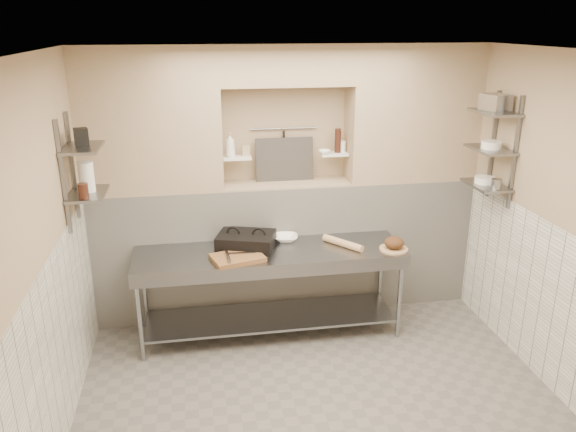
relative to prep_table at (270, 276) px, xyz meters
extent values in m
cube|color=slate|center=(0.25, -1.18, -0.69)|extent=(4.00, 3.90, 0.10)
cube|color=silver|center=(0.25, -1.18, 2.21)|extent=(4.00, 3.90, 0.10)
cube|color=tan|center=(-1.80, -1.18, 0.76)|extent=(0.10, 3.90, 2.80)
cube|color=tan|center=(2.30, -1.18, 0.76)|extent=(0.10, 3.90, 2.80)
cube|color=tan|center=(0.25, 0.82, 0.76)|extent=(4.00, 0.10, 2.80)
cube|color=tan|center=(0.25, -3.18, 0.76)|extent=(4.00, 0.10, 2.80)
cube|color=white|center=(0.25, 0.57, 0.06)|extent=(4.00, 0.40, 1.40)
cube|color=tan|center=(0.25, 0.57, 0.77)|extent=(1.30, 0.40, 0.02)
cube|color=tan|center=(-1.07, 0.57, 1.46)|extent=(1.35, 0.40, 1.40)
cube|color=tan|center=(1.58, 0.57, 1.46)|extent=(1.35, 0.40, 1.40)
cube|color=tan|center=(0.25, 0.57, 1.96)|extent=(1.30, 0.40, 0.40)
cube|color=white|center=(-1.74, -1.18, 0.06)|extent=(0.02, 3.90, 1.40)
cube|color=white|center=(2.24, -1.18, 0.06)|extent=(0.02, 3.90, 1.40)
cube|color=white|center=(-0.25, 0.57, 1.06)|extent=(0.28, 0.16, 0.02)
cube|color=white|center=(0.75, 0.57, 1.06)|extent=(0.28, 0.16, 0.02)
cylinder|color=gray|center=(0.25, 0.74, 1.31)|extent=(0.70, 0.02, 0.02)
cylinder|color=black|center=(0.25, 0.72, 1.14)|extent=(0.02, 0.02, 0.30)
cube|color=#383330|center=(0.25, 0.67, 1.00)|extent=(0.60, 0.08, 0.45)
cube|color=slate|center=(-1.72, 0.07, 1.16)|extent=(0.03, 0.03, 0.95)
cube|color=slate|center=(-1.72, -0.33, 1.16)|extent=(0.03, 0.03, 0.95)
cube|color=slate|center=(-1.59, -0.13, 0.96)|extent=(0.30, 0.50, 0.02)
cube|color=slate|center=(-1.59, -0.13, 1.36)|extent=(0.30, 0.50, 0.03)
cube|color=slate|center=(2.23, 0.07, 1.21)|extent=(0.03, 0.03, 1.05)
cube|color=slate|center=(2.23, -0.33, 1.21)|extent=(0.03, 0.03, 1.05)
cube|color=slate|center=(2.09, -0.13, 0.86)|extent=(0.30, 0.50, 0.02)
cube|color=slate|center=(2.09, -0.13, 1.21)|extent=(0.30, 0.50, 0.02)
cube|color=slate|center=(2.09, -0.13, 1.56)|extent=(0.30, 0.50, 0.03)
cube|color=gray|center=(0.00, 0.02, 0.24)|extent=(2.60, 0.70, 0.04)
cube|color=gray|center=(0.00, 0.02, -0.46)|extent=(2.45, 0.60, 0.03)
cube|color=gray|center=(0.00, -0.31, 0.18)|extent=(2.60, 0.02, 0.12)
cylinder|color=gray|center=(-1.24, -0.27, -0.21)|extent=(0.04, 0.04, 0.86)
cylinder|color=gray|center=(-1.24, 0.31, -0.21)|extent=(0.04, 0.04, 0.86)
cylinder|color=gray|center=(1.24, -0.27, -0.21)|extent=(0.04, 0.04, 0.86)
cylinder|color=gray|center=(1.24, 0.31, -0.21)|extent=(0.04, 0.04, 0.86)
cube|color=black|center=(-0.22, 0.13, 0.31)|extent=(0.63, 0.54, 0.10)
cube|color=black|center=(-0.22, 0.13, 0.38)|extent=(0.63, 0.54, 0.05)
cube|color=brown|center=(-0.33, -0.15, 0.28)|extent=(0.53, 0.44, 0.04)
cube|color=gray|center=(-0.28, -0.11, 0.31)|extent=(0.25, 0.04, 0.01)
cylinder|color=gray|center=(-0.41, -0.18, 0.32)|extent=(0.04, 0.28, 0.03)
imported|color=white|center=(0.20, 0.25, 0.29)|extent=(0.27, 0.27, 0.06)
cylinder|color=tan|center=(0.72, 0.00, 0.29)|extent=(0.34, 0.41, 0.07)
cylinder|color=tan|center=(1.19, -0.16, 0.27)|extent=(0.28, 0.28, 0.02)
ellipsoid|color=#4C2D19|center=(1.19, -0.16, 0.33)|extent=(0.19, 0.19, 0.11)
imported|color=white|center=(-0.31, 0.56, 1.19)|extent=(0.12, 0.12, 0.24)
cube|color=tan|center=(-0.16, 0.59, 1.12)|extent=(0.07, 0.07, 0.11)
imported|color=white|center=(0.65, 0.54, 1.09)|extent=(0.13, 0.13, 0.04)
cylinder|color=black|center=(0.79, 0.57, 1.18)|extent=(0.06, 0.06, 0.23)
cylinder|color=black|center=(0.79, 0.59, 1.19)|extent=(0.06, 0.06, 0.25)
cylinder|color=white|center=(0.85, 0.60, 1.13)|extent=(0.07, 0.07, 0.11)
cylinder|color=white|center=(-1.59, -0.10, 1.10)|extent=(0.13, 0.13, 0.26)
cylinder|color=black|center=(-1.59, -0.31, 1.03)|extent=(0.08, 0.08, 0.13)
cube|color=black|center=(-1.59, -0.11, 1.44)|extent=(0.13, 0.13, 0.15)
cylinder|color=white|center=(2.09, -0.10, 0.90)|extent=(0.20, 0.20, 0.06)
cylinder|color=gray|center=(2.09, -0.31, 0.92)|extent=(0.10, 0.10, 0.10)
cylinder|color=white|center=(2.09, -0.14, 1.25)|extent=(0.19, 0.19, 0.07)
cube|color=gray|center=(2.09, -0.13, 1.65)|extent=(0.25, 0.28, 0.15)
camera|label=1|loc=(-0.67, -4.95, 2.35)|focal=35.00mm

